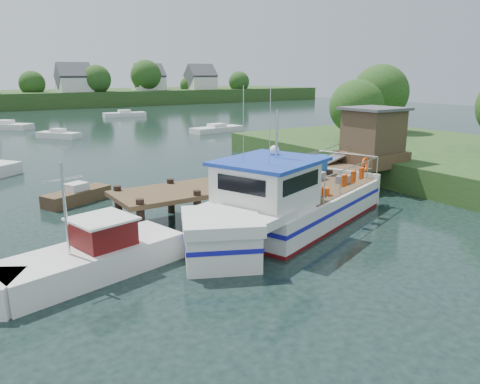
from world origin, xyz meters
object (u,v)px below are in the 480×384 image
moored_c (217,129)px  work_boat (82,260)px  moored_b (58,135)px  moored_d (5,126)px  dock (340,151)px  lobster_boat (286,205)px  moored_far (125,114)px  moored_rowboat (77,195)px

moored_c → work_boat: bearing=-124.0°
moored_b → moored_d: size_ratio=0.74×
dock → lobster_boat: bearing=-151.4°
moored_c → moored_far: bearing=97.5°
lobster_boat → moored_far: (12.67, 54.25, -0.69)m
moored_d → lobster_boat: bearing=-100.1°
work_boat → moored_c: bearing=39.7°
dock → lobster_boat: 7.65m
lobster_boat → moored_d: 46.39m
work_boat → moored_b: 35.46m
moored_far → moored_d: moored_d is taller
moored_rowboat → moored_d: moored_d is taller
moored_far → moored_d: size_ratio=1.05×
dock → moored_c: 27.88m
lobster_boat → moored_b: bearing=71.7°
moored_c → moored_d: 24.92m
work_boat → moored_b: size_ratio=1.62×
work_boat → moored_d: size_ratio=1.20×
dock → work_boat: 15.49m
dock → moored_rowboat: 13.97m
lobster_boat → moored_rowboat: size_ratio=3.31×
dock → moored_c: dock is taller
work_boat → moored_c: 38.04m
dock → moored_far: (6.03, 50.63, -1.86)m
moored_rowboat → moored_b: moored_rowboat is taller
lobster_boat → moored_far: bearing=56.5°
dock → moored_rowboat: size_ratio=4.57×
moored_far → moored_c: size_ratio=1.02×
moored_c → moored_d: (-19.22, 15.86, 0.05)m
moored_rowboat → moored_c: (20.64, 21.19, -0.02)m
moored_b → moored_rowboat: bearing=-82.9°
work_boat → moored_rowboat: work_boat is taller
moored_rowboat → moored_c: bearing=51.7°
dock → moored_c: bearing=73.5°
moored_far → moored_b: 24.05m
dock → work_boat: dock is taller
lobster_boat → dock: bearing=8.3°
lobster_boat → moored_rowboat: bearing=103.4°
moored_far → moored_rowboat: bearing=-120.2°
moored_far → moored_b: moored_far is taller
moored_b → moored_d: moored_d is taller
moored_rowboat → moored_c: size_ratio=0.58×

